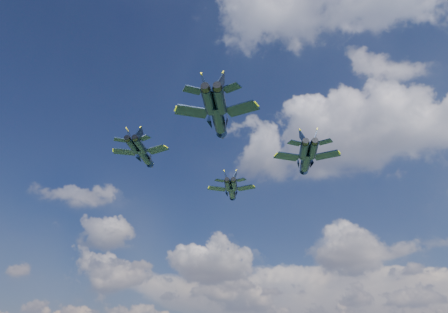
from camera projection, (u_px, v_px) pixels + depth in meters
jet_lead at (232, 192)px, 100.26m from camera, size 10.19×13.97×3.34m
jet_left at (144, 156)px, 86.96m from camera, size 10.68×14.72×3.48m
jet_right at (306, 161)px, 85.78m from camera, size 11.99×16.47×3.93m
jet_slot at (219, 119)px, 73.77m from camera, size 13.15×18.19×4.32m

